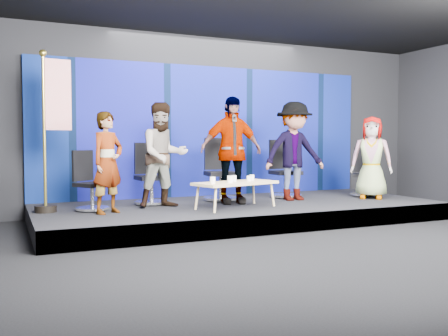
{
  "coord_description": "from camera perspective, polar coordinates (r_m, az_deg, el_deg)",
  "views": [
    {
      "loc": [
        -3.86,
        -5.41,
        1.38
      ],
      "look_at": [
        -0.37,
        2.4,
        0.94
      ],
      "focal_mm": 40.0,
      "sensor_mm": 36.0,
      "label": 1
    }
  ],
  "objects": [
    {
      "name": "backdrop",
      "position": [
        10.12,
        -1.69,
        4.22
      ],
      "size": [
        7.0,
        0.08,
        2.6
      ],
      "primitive_type": "cube",
      "color": "navy",
      "rests_on": "riser"
    },
    {
      "name": "coffee_table",
      "position": [
        8.16,
        1.35,
        -1.83
      ],
      "size": [
        1.52,
        0.95,
        0.43
      ],
      "rotation": [
        0.0,
        0.0,
        0.27
      ],
      "color": "tan",
      "rests_on": "riser"
    },
    {
      "name": "panelist_c",
      "position": [
        8.75,
        0.81,
        2.05
      ],
      "size": [
        1.15,
        0.59,
        1.88
      ],
      "primitive_type": "imported",
      "rotation": [
        0.0,
        0.0,
        -0.12
      ],
      "color": "black",
      "rests_on": "riser"
    },
    {
      "name": "mug_e",
      "position": [
        8.49,
        3.21,
        -1.09
      ],
      "size": [
        0.08,
        0.08,
        0.09
      ],
      "primitive_type": "cylinder",
      "color": "white",
      "rests_on": "coffee_table"
    },
    {
      "name": "flag_stand",
      "position": [
        8.15,
        -18.99,
        4.48
      ],
      "size": [
        0.57,
        0.33,
        2.49
      ],
      "rotation": [
        0.0,
        0.0,
        0.11
      ],
      "color": "black",
      "rests_on": "riser"
    },
    {
      "name": "panelist_d",
      "position": [
        9.35,
        8.02,
        1.92
      ],
      "size": [
        1.22,
        0.76,
        1.83
      ],
      "primitive_type": "imported",
      "rotation": [
        0.0,
        0.0,
        -0.07
      ],
      "color": "black",
      "rests_on": "riser"
    },
    {
      "name": "chair_a",
      "position": [
        8.17,
        -15.07,
        -2.52
      ],
      "size": [
        0.74,
        0.74,
        0.95
      ],
      "rotation": [
        0.0,
        0.0,
        0.55
      ],
      "color": "silver",
      "rests_on": "riser"
    },
    {
      "name": "mug_b",
      "position": [
        8.0,
        0.69,
        -1.28
      ],
      "size": [
        0.09,
        0.09,
        0.11
      ],
      "primitive_type": "cylinder",
      "color": "white",
      "rests_on": "coffee_table"
    },
    {
      "name": "chair_b",
      "position": [
        8.78,
        -8.42,
        -1.81
      ],
      "size": [
        0.64,
        0.64,
        1.07
      ],
      "rotation": [
        0.0,
        0.0,
        0.06
      ],
      "color": "silver",
      "rests_on": "riser"
    },
    {
      "name": "mug_c",
      "position": [
        8.22,
        1.14,
        -1.2
      ],
      "size": [
        0.08,
        0.08,
        0.1
      ],
      "primitive_type": "cylinder",
      "color": "white",
      "rests_on": "coffee_table"
    },
    {
      "name": "panelist_e",
      "position": [
        9.94,
        16.5,
        1.15
      ],
      "size": [
        0.9,
        0.88,
        1.57
      ],
      "primitive_type": "imported",
      "rotation": [
        0.0,
        0.0,
        -0.73
      ],
      "color": "black",
      "rests_on": "riser"
    },
    {
      "name": "chair_c",
      "position": [
        9.25,
        -0.48,
        -1.36
      ],
      "size": [
        0.73,
        0.73,
        1.16
      ],
      "rotation": [
        0.0,
        0.0,
        -0.12
      ],
      "color": "silver",
      "rests_on": "riser"
    },
    {
      "name": "mug_a",
      "position": [
        7.86,
        -1.3,
        -1.38
      ],
      "size": [
        0.09,
        0.09,
        0.1
      ],
      "primitive_type": "cylinder",
      "color": "white",
      "rests_on": "coffee_table"
    },
    {
      "name": "chair_e",
      "position": [
        10.44,
        15.68,
        -1.32
      ],
      "size": [
        0.77,
        0.77,
        0.97
      ],
      "rotation": [
        0.0,
        0.0,
        -0.73
      ],
      "color": "silver",
      "rests_on": "riser"
    },
    {
      "name": "mug_d",
      "position": [
        8.33,
        2.86,
        -1.19
      ],
      "size": [
        0.07,
        0.07,
        0.09
      ],
      "primitive_type": "cylinder",
      "color": "white",
      "rests_on": "coffee_table"
    },
    {
      "name": "chair_d",
      "position": [
        9.85,
        6.89,
        -1.18
      ],
      "size": [
        0.68,
        0.68,
        1.13
      ],
      "rotation": [
        0.0,
        0.0,
        -0.07
      ],
      "color": "silver",
      "rests_on": "riser"
    },
    {
      "name": "ground",
      "position": [
        6.78,
        11.31,
        -8.84
      ],
      "size": [
        10.0,
        10.0,
        0.0
      ],
      "primitive_type": "plane",
      "color": "black",
      "rests_on": "ground"
    },
    {
      "name": "room_walls",
      "position": [
        6.72,
        11.53,
        11.88
      ],
      "size": [
        10.02,
        8.02,
        3.51
      ],
      "color": "black",
      "rests_on": "ground"
    },
    {
      "name": "panelist_b",
      "position": [
        8.3,
        -6.92,
        1.49
      ],
      "size": [
        0.89,
        0.71,
        1.74
      ],
      "primitive_type": "imported",
      "rotation": [
        0.0,
        0.0,
        0.06
      ],
      "color": "black",
      "rests_on": "riser"
    },
    {
      "name": "riser",
      "position": [
        8.88,
        1.9,
        -4.99
      ],
      "size": [
        7.0,
        3.0,
        0.3
      ],
      "primitive_type": "cube",
      "color": "black",
      "rests_on": "ground"
    },
    {
      "name": "panelist_a",
      "position": [
        7.72,
        -13.15,
        0.6
      ],
      "size": [
        0.67,
        0.61,
        1.54
      ],
      "primitive_type": "imported",
      "rotation": [
        0.0,
        0.0,
        0.55
      ],
      "color": "black",
      "rests_on": "riser"
    }
  ]
}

